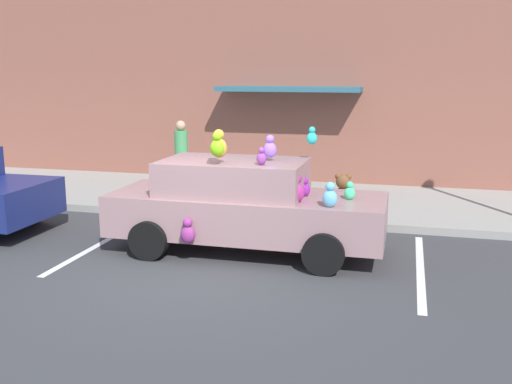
% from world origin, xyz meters
% --- Properties ---
extents(ground_plane, '(60.00, 60.00, 0.00)m').
position_xyz_m(ground_plane, '(0.00, 0.00, 0.00)').
color(ground_plane, '#38383A').
extents(sidewalk, '(24.00, 4.00, 0.15)m').
position_xyz_m(sidewalk, '(0.00, 5.00, 0.07)').
color(sidewalk, gray).
rests_on(sidewalk, ground).
extents(storefront_building, '(24.00, 1.25, 6.40)m').
position_xyz_m(storefront_building, '(0.00, 7.14, 3.19)').
color(storefront_building, brown).
rests_on(storefront_building, ground).
extents(parking_stripe_front, '(0.12, 3.60, 0.01)m').
position_xyz_m(parking_stripe_front, '(3.29, 1.00, 0.00)').
color(parking_stripe_front, silver).
rests_on(parking_stripe_front, ground).
extents(parking_stripe_rear, '(0.12, 3.60, 0.01)m').
position_xyz_m(parking_stripe_rear, '(-2.15, 1.00, 0.00)').
color(parking_stripe_rear, silver).
rests_on(parking_stripe_rear, ground).
extents(plush_covered_car, '(4.55, 1.95, 2.09)m').
position_xyz_m(plush_covered_car, '(0.41, 1.20, 0.80)').
color(plush_covered_car, gray).
rests_on(plush_covered_car, ground).
extents(teddy_bear_on_sidewalk, '(0.42, 0.35, 0.81)m').
position_xyz_m(teddy_bear_on_sidewalk, '(1.78, 3.77, 0.52)').
color(teddy_bear_on_sidewalk, brown).
rests_on(teddy_bear_on_sidewalk, sidewalk).
extents(pedestrian_near_shopfront, '(0.31, 0.31, 1.68)m').
position_xyz_m(pedestrian_near_shopfront, '(-2.25, 5.12, 0.94)').
color(pedestrian_near_shopfront, '#489A5B').
rests_on(pedestrian_near_shopfront, sidewalk).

